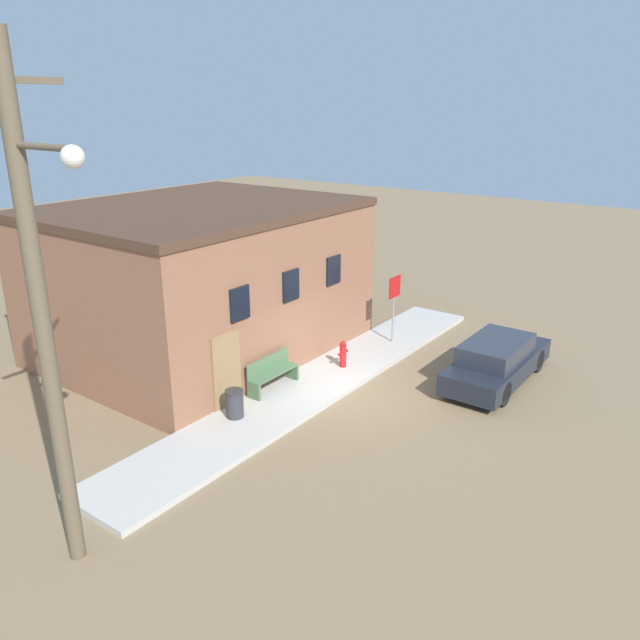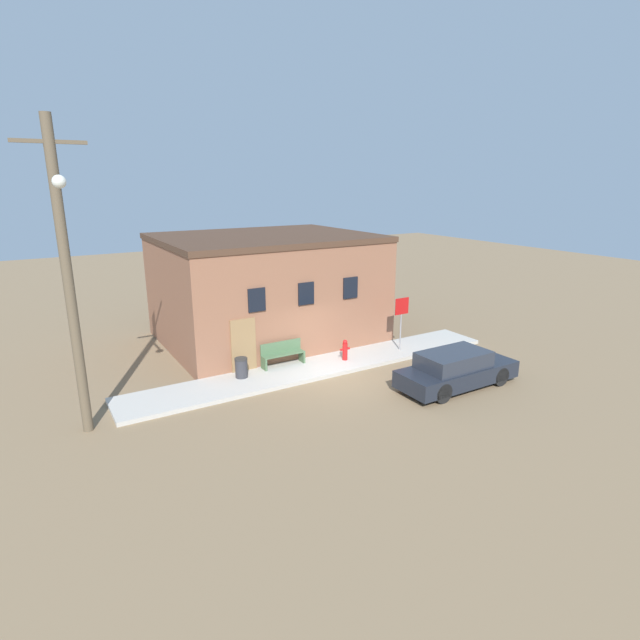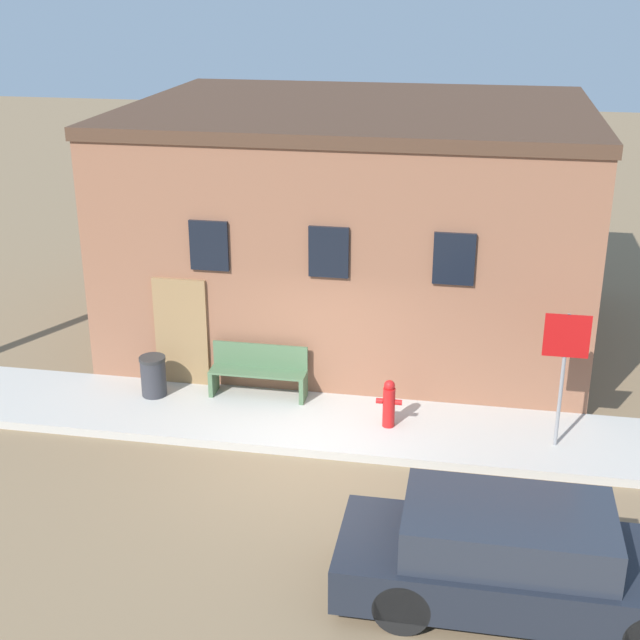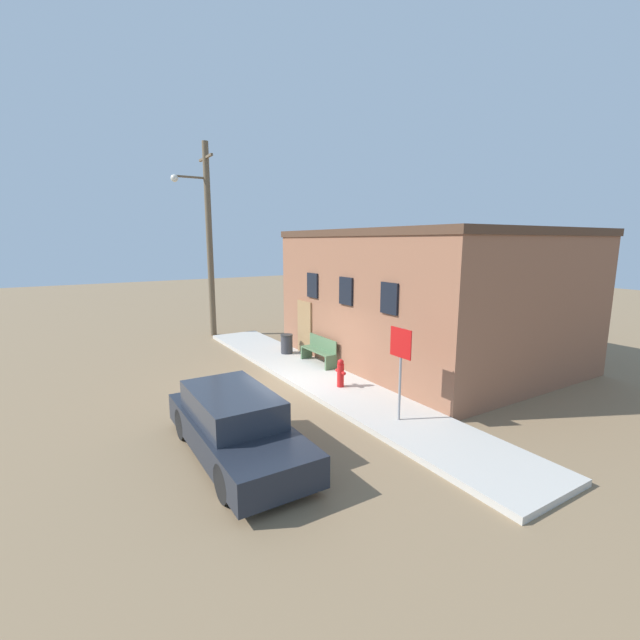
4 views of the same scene
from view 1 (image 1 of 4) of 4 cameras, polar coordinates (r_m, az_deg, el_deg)
The scene contains 9 objects.
ground_plane at distance 17.92m, azimuth 2.76°, elevation -6.69°, with size 80.00×80.00×0.00m, color #846B4C.
sidewalk at distance 18.43m, azimuth 0.03°, elevation -5.65°, with size 15.63×2.10×0.15m.
brick_building at distance 20.58m, azimuth -10.81°, elevation 3.68°, with size 9.26×7.53×4.85m.
fire_hydrant at distance 19.10m, azimuth 2.12°, elevation -3.09°, with size 0.44×0.21×0.85m.
stop_sign at distance 20.83m, azimuth 6.80°, elevation 2.18°, with size 0.71×0.06×2.29m.
bench at distance 17.72m, azimuth -4.43°, elevation -4.81°, with size 1.75×0.44×0.95m.
trash_bin at distance 16.31m, azimuth -7.81°, elevation -7.57°, with size 0.48×0.48×0.75m.
utility_pole at distance 10.76m, azimuth -23.98°, elevation 0.46°, with size 1.80×1.73×8.86m.
parked_car at distance 19.08m, azimuth 15.86°, elevation -3.62°, with size 4.59×1.70×1.36m.
Camera 1 is at (-13.48, -8.83, 7.84)m, focal length 35.00 mm.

